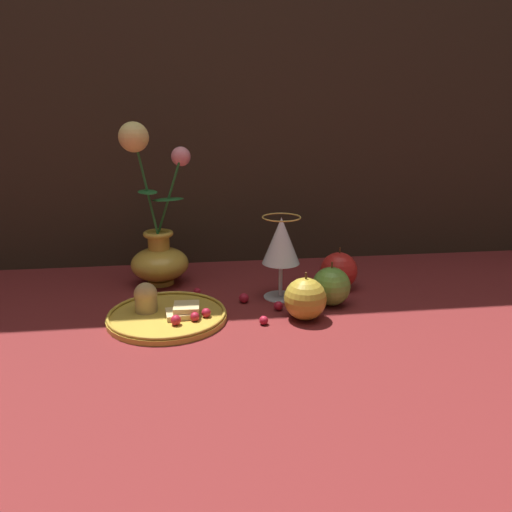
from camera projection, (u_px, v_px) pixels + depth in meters
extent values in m
plane|color=maroon|center=(229.00, 303.00, 1.01)|extent=(2.40, 2.40, 0.00)
cube|color=#2D2319|center=(214.00, 5.00, 1.12)|extent=(2.40, 0.04, 1.20)
cylinder|color=gold|center=(161.00, 281.00, 1.12)|extent=(0.06, 0.06, 0.01)
ellipsoid|color=gold|center=(160.00, 264.00, 1.11)|extent=(0.13, 0.13, 0.07)
cylinder|color=gold|center=(159.00, 243.00, 1.09)|extent=(0.05, 0.05, 0.04)
torus|color=gold|center=(158.00, 234.00, 1.09)|extent=(0.07, 0.07, 0.01)
cylinder|color=#23662D|center=(146.00, 187.00, 1.05)|extent=(0.04, 0.01, 0.21)
ellipsoid|color=#23662D|center=(148.00, 192.00, 1.05)|extent=(0.06, 0.08, 0.00)
sphere|color=#EFD67A|center=(134.00, 137.00, 1.01)|extent=(0.06, 0.06, 0.06)
cylinder|color=#23662D|center=(169.00, 196.00, 1.07)|extent=(0.06, 0.02, 0.17)
ellipsoid|color=#23662D|center=(168.00, 199.00, 1.07)|extent=(0.08, 0.06, 0.00)
sphere|color=pink|center=(181.00, 157.00, 1.06)|extent=(0.04, 0.04, 0.04)
cylinder|color=gold|center=(167.00, 317.00, 0.93)|extent=(0.22, 0.22, 0.01)
torus|color=gold|center=(167.00, 313.00, 0.93)|extent=(0.22, 0.22, 0.01)
cylinder|color=tan|center=(146.00, 303.00, 0.94)|extent=(0.04, 0.04, 0.03)
sphere|color=tan|center=(146.00, 294.00, 0.93)|extent=(0.04, 0.04, 0.04)
cube|color=#DBBC7A|center=(179.00, 314.00, 0.92)|extent=(0.05, 0.05, 0.01)
cube|color=#DBBC7A|center=(186.00, 307.00, 0.92)|extent=(0.05, 0.05, 0.01)
sphere|color=#AD192D|center=(176.00, 320.00, 0.88)|extent=(0.02, 0.02, 0.02)
sphere|color=#AD192D|center=(195.00, 317.00, 0.90)|extent=(0.02, 0.02, 0.02)
sphere|color=#AD192D|center=(206.00, 313.00, 0.91)|extent=(0.02, 0.02, 0.02)
sphere|color=#AD192D|center=(193.00, 306.00, 0.95)|extent=(0.01, 0.01, 0.01)
cylinder|color=silver|center=(280.00, 296.00, 1.04)|extent=(0.07, 0.07, 0.00)
cylinder|color=silver|center=(281.00, 279.00, 1.03)|extent=(0.01, 0.01, 0.07)
cone|color=silver|center=(281.00, 240.00, 1.00)|extent=(0.08, 0.08, 0.10)
cone|color=maroon|center=(281.00, 247.00, 1.01)|extent=(0.07, 0.07, 0.07)
torus|color=gold|center=(281.00, 217.00, 0.99)|extent=(0.08, 0.08, 0.00)
sphere|color=#669938|center=(331.00, 286.00, 0.99)|extent=(0.08, 0.08, 0.08)
cylinder|color=#4C3319|center=(332.00, 265.00, 0.98)|extent=(0.00, 0.00, 0.01)
sphere|color=red|center=(339.00, 271.00, 1.08)|extent=(0.08, 0.08, 0.08)
cylinder|color=#4C3319|center=(340.00, 250.00, 1.07)|extent=(0.00, 0.00, 0.01)
sphere|color=#B2932D|center=(305.00, 299.00, 0.92)|extent=(0.08, 0.08, 0.08)
cylinder|color=#4C3319|center=(306.00, 276.00, 0.91)|extent=(0.00, 0.00, 0.01)
sphere|color=#AD192D|center=(197.00, 291.00, 1.05)|extent=(0.02, 0.02, 0.02)
sphere|color=#AD192D|center=(264.00, 320.00, 0.91)|extent=(0.02, 0.02, 0.02)
sphere|color=#AD192D|center=(244.00, 298.00, 1.01)|extent=(0.02, 0.02, 0.02)
sphere|color=#AD192D|center=(278.00, 306.00, 0.97)|extent=(0.02, 0.02, 0.02)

